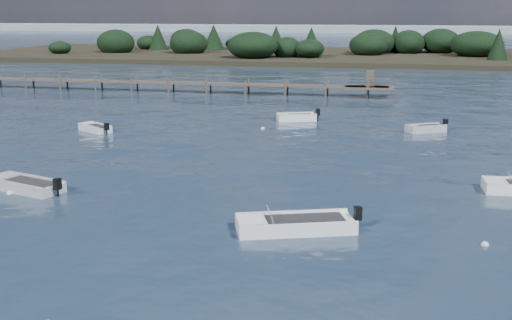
% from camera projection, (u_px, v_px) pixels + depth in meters
% --- Properties ---
extents(ground, '(400.00, 400.00, 0.00)m').
position_uv_depth(ground, '(339.00, 83.00, 78.46)').
color(ground, '#18273A').
rests_on(ground, ground).
extents(tender_far_grey_b, '(3.20, 2.43, 1.12)m').
position_uv_depth(tender_far_grey_b, '(426.00, 130.00, 47.71)').
color(tender_far_grey_b, '#AAAEB1').
rests_on(tender_far_grey_b, ground).
extents(tender_far_grey, '(3.11, 2.65, 1.06)m').
position_uv_depth(tender_far_grey, '(95.00, 129.00, 47.91)').
color(tender_far_grey, white).
rests_on(tender_far_grey, ground).
extents(dinghy_mid_grey, '(4.60, 2.81, 1.15)m').
position_uv_depth(dinghy_mid_grey, '(25.00, 187.00, 32.49)').
color(dinghy_mid_grey, '#AAAEB1').
rests_on(dinghy_mid_grey, ground).
extents(dinghy_mid_white_a, '(5.29, 3.28, 1.22)m').
position_uv_depth(dinghy_mid_white_a, '(295.00, 227.00, 26.57)').
color(dinghy_mid_white_a, white).
rests_on(dinghy_mid_white_a, ground).
extents(tender_far_white, '(3.57, 2.23, 1.20)m').
position_uv_depth(tender_far_white, '(297.00, 118.00, 52.46)').
color(tender_far_white, white).
rests_on(tender_far_white, ground).
extents(buoy_b, '(0.32, 0.32, 0.32)m').
position_uv_depth(buoy_b, '(485.00, 245.00, 24.95)').
color(buoy_b, silver).
rests_on(buoy_b, ground).
extents(buoy_c, '(0.32, 0.32, 0.32)m').
position_uv_depth(buoy_c, '(10.00, 194.00, 31.85)').
color(buoy_c, silver).
rests_on(buoy_c, ground).
extents(buoy_e, '(0.32, 0.32, 0.32)m').
position_uv_depth(buoy_e, '(263.00, 129.00, 48.86)').
color(buoy_e, silver).
rests_on(buoy_e, ground).
extents(jetty, '(64.50, 3.20, 3.40)m').
position_uv_depth(jetty, '(134.00, 82.00, 71.03)').
color(jetty, brown).
rests_on(jetty, ground).
extents(far_headland, '(190.00, 40.00, 5.80)m').
position_uv_depth(far_headland, '(502.00, 49.00, 111.25)').
color(far_headland, black).
rests_on(far_headland, ground).
extents(distant_haze, '(280.00, 20.00, 2.40)m').
position_uv_depth(distant_haze, '(147.00, 31.00, 258.03)').
color(distant_haze, '#8396A2').
rests_on(distant_haze, ground).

